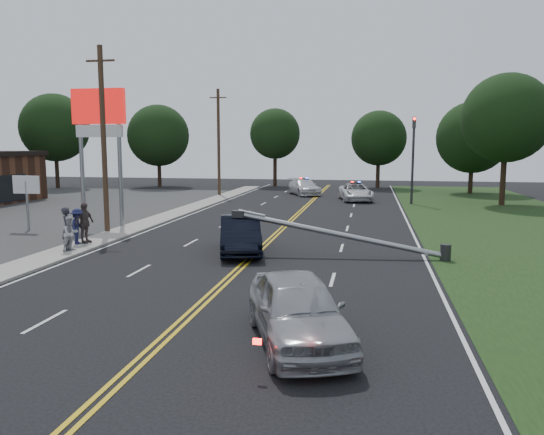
% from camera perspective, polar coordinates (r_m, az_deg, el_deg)
% --- Properties ---
extents(ground, '(120.00, 120.00, 0.00)m').
position_cam_1_polar(ground, '(16.12, -7.94, -9.53)').
color(ground, black).
rests_on(ground, ground).
extents(sidewalk, '(1.80, 70.00, 0.12)m').
position_cam_1_polar(sidewalk, '(28.37, -17.72, -2.18)').
color(sidewalk, gray).
rests_on(sidewalk, ground).
extents(centerline_yellow, '(0.36, 80.00, 0.00)m').
position_cam_1_polar(centerline_yellow, '(25.52, -0.83, -3.00)').
color(centerline_yellow, gold).
rests_on(centerline_yellow, ground).
extents(pylon_sign, '(3.20, 0.35, 8.00)m').
position_cam_1_polar(pylon_sign, '(32.51, -18.10, 9.53)').
color(pylon_sign, gray).
rests_on(pylon_sign, ground).
extents(small_sign, '(1.60, 0.14, 3.10)m').
position_cam_1_polar(small_sign, '(32.74, -24.90, 2.76)').
color(small_sign, gray).
rests_on(small_sign, ground).
extents(traffic_signal, '(0.28, 0.41, 7.05)m').
position_cam_1_polar(traffic_signal, '(44.71, 14.94, 6.77)').
color(traffic_signal, '#2D2D30').
rests_on(traffic_signal, ground).
extents(fallen_streetlight, '(9.36, 0.44, 1.91)m').
position_cam_1_polar(fallen_streetlight, '(22.92, 8.49, -2.01)').
color(fallen_streetlight, '#2D2D30').
rests_on(fallen_streetlight, ground).
extents(utility_pole_mid, '(1.60, 0.28, 10.00)m').
position_cam_1_polar(utility_pole_mid, '(30.12, -17.66, 7.99)').
color(utility_pole_mid, '#382619').
rests_on(utility_pole_mid, ground).
extents(utility_pole_far, '(1.60, 0.28, 10.00)m').
position_cam_1_polar(utility_pole_far, '(50.60, -5.76, 8.06)').
color(utility_pole_far, '#382619').
rests_on(utility_pole_far, ground).
extents(tree_4, '(7.52, 7.52, 10.51)m').
position_cam_1_polar(tree_4, '(64.63, -22.34, 8.92)').
color(tree_4, black).
rests_on(tree_4, ground).
extents(tree_5, '(7.08, 7.08, 9.46)m').
position_cam_1_polar(tree_5, '(63.37, -12.13, 8.61)').
color(tree_5, black).
rests_on(tree_5, ground).
extents(tree_6, '(5.86, 5.86, 9.07)m').
position_cam_1_polar(tree_6, '(62.55, 0.33, 8.99)').
color(tree_6, black).
rests_on(tree_6, ground).
extents(tree_7, '(6.16, 6.16, 8.67)m').
position_cam_1_polar(tree_7, '(61.28, 11.41, 8.36)').
color(tree_7, black).
rests_on(tree_7, ground).
extents(tree_8, '(7.09, 7.09, 9.11)m').
position_cam_1_polar(tree_8, '(56.69, 20.78, 8.05)').
color(tree_8, black).
rests_on(tree_8, ground).
extents(tree_9, '(7.02, 7.02, 10.43)m').
position_cam_1_polar(tree_9, '(46.39, 23.92, 9.74)').
color(tree_9, black).
rests_on(tree_9, ground).
extents(crashed_sedan, '(2.97, 5.25, 1.64)m').
position_cam_1_polar(crashed_sedan, '(23.72, -3.43, -1.85)').
color(crashed_sedan, black).
rests_on(crashed_sedan, ground).
extents(waiting_sedan, '(3.58, 5.35, 1.69)m').
position_cam_1_polar(waiting_sedan, '(13.00, 2.77, -9.82)').
color(waiting_sedan, '#9DA0A5').
rests_on(waiting_sedan, ground).
extents(emergency_a, '(3.44, 5.76, 1.50)m').
position_cam_1_polar(emergency_a, '(46.72, 8.98, 2.72)').
color(emergency_a, silver).
rests_on(emergency_a, ground).
extents(emergency_b, '(4.26, 5.77, 1.55)m').
position_cam_1_polar(emergency_b, '(51.71, 3.45, 3.31)').
color(emergency_b, silver).
rests_on(emergency_b, ground).
extents(bystander_a, '(0.71, 0.83, 1.94)m').
position_cam_1_polar(bystander_a, '(25.36, -21.13, -1.12)').
color(bystander_a, '#27272F').
rests_on(bystander_a, sidewalk).
extents(bystander_b, '(0.84, 0.93, 1.56)m').
position_cam_1_polar(bystander_b, '(25.13, -20.87, -1.62)').
color(bystander_b, '#B2B3B7').
rests_on(bystander_b, sidewalk).
extents(bystander_c, '(0.82, 1.19, 1.70)m').
position_cam_1_polar(bystander_c, '(26.77, -20.18, -0.89)').
color(bystander_c, '#1B1E45').
rests_on(bystander_c, sidewalk).
extents(bystander_d, '(0.73, 1.23, 1.97)m').
position_cam_1_polar(bystander_d, '(26.91, -19.53, -0.52)').
color(bystander_d, '#594A47').
rests_on(bystander_d, sidewalk).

